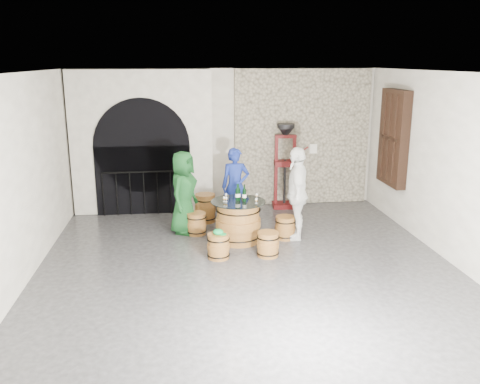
{
  "coord_description": "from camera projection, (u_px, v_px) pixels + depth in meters",
  "views": [
    {
      "loc": [
        -1.06,
        -7.72,
        3.39
      ],
      "look_at": [
        -0.0,
        1.16,
        1.05
      ],
      "focal_mm": 38.0,
      "sensor_mm": 36.0,
      "label": 1
    }
  ],
  "objects": [
    {
      "name": "corking_press",
      "position": [
        285.0,
        160.0,
        11.73
      ],
      "size": [
        0.81,
        0.47,
        1.97
      ],
      "rotation": [
        0.0,
        0.0,
        -0.06
      ],
      "color": "#520E0D",
      "rests_on": "ground"
    },
    {
      "name": "tasting_glass_a",
      "position": [
        226.0,
        199.0,
        9.51
      ],
      "size": [
        0.05,
        0.05,
        0.1
      ],
      "primitive_type": null,
      "color": "#BC7924",
      "rests_on": "barrel_table"
    },
    {
      "name": "green_cap",
      "position": [
        218.0,
        232.0,
        8.82
      ],
      "size": [
        0.23,
        0.18,
        0.1
      ],
      "color": "#0C8E3B",
      "rests_on": "barrel_stool_near_left"
    },
    {
      "name": "barrel_stool_far",
      "position": [
        236.0,
        216.0,
        10.62
      ],
      "size": [
        0.41,
        0.41,
        0.45
      ],
      "color": "olive",
      "rests_on": "ground"
    },
    {
      "name": "wine_bottle_center",
      "position": [
        244.0,
        194.0,
        9.55
      ],
      "size": [
        0.08,
        0.08,
        0.32
      ],
      "color": "black",
      "rests_on": "barrel_table"
    },
    {
      "name": "tasting_glass_b",
      "position": [
        257.0,
        196.0,
        9.74
      ],
      "size": [
        0.05,
        0.05,
        0.1
      ],
      "primitive_type": null,
      "color": "#BC7924",
      "rests_on": "barrel_table"
    },
    {
      "name": "wine_bottle_right",
      "position": [
        238.0,
        194.0,
        9.6
      ],
      "size": [
        0.08,
        0.08,
        0.32
      ],
      "color": "black",
      "rests_on": "barrel_table"
    },
    {
      "name": "tasting_glass_d",
      "position": [
        245.0,
        194.0,
        9.87
      ],
      "size": [
        0.05,
        0.05,
        0.1
      ],
      "primitive_type": null,
      "color": "#BC7924",
      "rests_on": "barrel_table"
    },
    {
      "name": "wall_right",
      "position": [
        458.0,
        171.0,
        8.39
      ],
      "size": [
        0.0,
        8.0,
        8.0
      ],
      "primitive_type": "plane",
      "rotation": [
        1.57,
        0.0,
        -1.57
      ],
      "color": "silver",
      "rests_on": "ground"
    },
    {
      "name": "wall_left",
      "position": [
        17.0,
        183.0,
        7.59
      ],
      "size": [
        0.0,
        8.0,
        8.0
      ],
      "primitive_type": "plane",
      "rotation": [
        1.57,
        0.0,
        1.57
      ],
      "color": "silver",
      "rests_on": "ground"
    },
    {
      "name": "wall_front",
      "position": [
        315.0,
        285.0,
        4.15
      ],
      "size": [
        8.0,
        0.0,
        8.0
      ],
      "primitive_type": "plane",
      "rotation": [
        -1.57,
        0.0,
        0.0
      ],
      "color": "silver",
      "rests_on": "ground"
    },
    {
      "name": "wine_bottle_left",
      "position": [
        237.0,
        194.0,
        9.59
      ],
      "size": [
        0.08,
        0.08,
        0.32
      ],
      "color": "black",
      "rests_on": "barrel_table"
    },
    {
      "name": "tasting_glass_f",
      "position": [
        224.0,
        199.0,
        9.53
      ],
      "size": [
        0.05,
        0.05,
        0.1
      ],
      "primitive_type": null,
      "color": "#BC7924",
      "rests_on": "barrel_table"
    },
    {
      "name": "ground",
      "position": [
        249.0,
        271.0,
        8.39
      ],
      "size": [
        8.0,
        8.0,
        0.0
      ],
      "primitive_type": "plane",
      "color": "#29292B",
      "rests_on": "ground"
    },
    {
      "name": "side_barrel",
      "position": [
        205.0,
        208.0,
        10.87
      ],
      "size": [
        0.46,
        0.46,
        0.61
      ],
      "rotation": [
        0.0,
        0.0,
        0.15
      ],
      "color": "olive",
      "rests_on": "ground"
    },
    {
      "name": "person_white",
      "position": [
        297.0,
        193.0,
        9.73
      ],
      "size": [
        0.65,
        1.13,
        1.8
      ],
      "primitive_type": "imported",
      "rotation": [
        0.0,
        0.0,
        -1.78
      ],
      "color": "white",
      "rests_on": "ground"
    },
    {
      "name": "shuttered_window",
      "position": [
        393.0,
        138.0,
        10.63
      ],
      "size": [
        0.23,
        1.1,
        2.0
      ],
      "color": "black",
      "rests_on": "wall_right"
    },
    {
      "name": "person_green",
      "position": [
        183.0,
        192.0,
        10.08
      ],
      "size": [
        0.83,
        0.96,
        1.66
      ],
      "primitive_type": "imported",
      "rotation": [
        0.0,
        0.0,
        1.13
      ],
      "color": "#12421A",
      "rests_on": "ground"
    },
    {
      "name": "control_box",
      "position": [
        313.0,
        149.0,
        11.99
      ],
      "size": [
        0.18,
        0.1,
        0.22
      ],
      "primitive_type": "cube",
      "color": "silver",
      "rests_on": "wall_back"
    },
    {
      "name": "stone_facing_panel",
      "position": [
        302.0,
        138.0,
        11.98
      ],
      "size": [
        3.2,
        0.12,
        3.18
      ],
      "primitive_type": "cube",
      "color": "tan",
      "rests_on": "ground"
    },
    {
      "name": "person_blue",
      "position": [
        235.0,
        186.0,
        10.65
      ],
      "size": [
        0.6,
        0.4,
        1.62
      ],
      "primitive_type": "imported",
      "rotation": [
        0.0,
        0.0,
        -0.02
      ],
      "color": "navy",
      "rests_on": "ground"
    },
    {
      "name": "barrel_stool_right",
      "position": [
        285.0,
        228.0,
        9.87
      ],
      "size": [
        0.41,
        0.41,
        0.45
      ],
      "color": "olive",
      "rests_on": "ground"
    },
    {
      "name": "tasting_glass_c",
      "position": [
        226.0,
        196.0,
        9.75
      ],
      "size": [
        0.05,
        0.05,
        0.1
      ],
      "primitive_type": null,
      "color": "#BC7924",
      "rests_on": "barrel_table"
    },
    {
      "name": "tasting_glass_e",
      "position": [
        256.0,
        201.0,
        9.41
      ],
      "size": [
        0.05,
        0.05,
        0.1
      ],
      "primitive_type": null,
      "color": "#BC7924",
      "rests_on": "barrel_table"
    },
    {
      "name": "barrel_stool_left",
      "position": [
        196.0,
        224.0,
        10.11
      ],
      "size": [
        0.41,
        0.41,
        0.45
      ],
      "color": "olive",
      "rests_on": "ground"
    },
    {
      "name": "barrel_stool_near_right",
      "position": [
        268.0,
        244.0,
        8.98
      ],
      "size": [
        0.41,
        0.41,
        0.45
      ],
      "color": "olive",
      "rests_on": "ground"
    },
    {
      "name": "barrel_stool_near_left",
      "position": [
        218.0,
        246.0,
        8.88
      ],
      "size": [
        0.41,
        0.41,
        0.45
      ],
      "color": "olive",
      "rests_on": "ground"
    },
    {
      "name": "barrel_table",
      "position": [
        238.0,
        222.0,
        9.67
      ],
      "size": [
        1.04,
        1.04,
        0.8
      ],
      "color": "olive",
      "rests_on": "ground"
    },
    {
      "name": "arched_opening",
      "position": [
        143.0,
        143.0,
        11.37
      ],
      "size": [
        3.1,
        0.6,
        3.19
      ],
      "color": "silver",
      "rests_on": "ground"
    },
    {
      "name": "wall_back",
      "position": [
        226.0,
        139.0,
        11.83
      ],
      "size": [
        8.0,
        0.0,
        8.0
      ],
      "primitive_type": "plane",
      "rotation": [
        1.57,
        0.0,
        0.0
      ],
      "color": "silver",
      "rests_on": "ground"
    },
    {
      "name": "ceiling",
      "position": [
        249.0,
        73.0,
        7.58
      ],
      "size": [
        8.0,
        8.0,
        0.0
      ],
      "primitive_type": "plane",
      "rotation": [
        3.14,
        0.0,
        0.0
      ],
      "color": "beige",
      "rests_on": "wall_back"
    }
  ]
}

